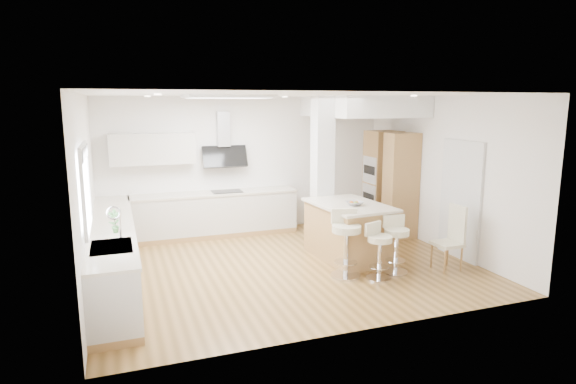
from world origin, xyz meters
name	(u,v)px	position (x,y,z in m)	size (l,w,h in m)	color
ground	(287,265)	(0.00, 0.00, 0.00)	(6.00, 6.00, 0.00)	olive
ceiling	(287,265)	(0.00, 0.00, 0.00)	(6.00, 5.00, 0.02)	white
wall_back	(247,164)	(0.00, 2.50, 1.40)	(6.00, 0.04, 2.80)	white
wall_left	(87,195)	(-3.00, 0.00, 1.40)	(0.04, 5.00, 2.80)	white
wall_right	(441,174)	(3.00, 0.00, 1.40)	(0.04, 5.00, 2.80)	white
skylight	(228,97)	(-0.79, 0.60, 2.77)	(4.10, 2.10, 0.06)	silver
window_left	(85,184)	(-2.96, -0.90, 1.69)	(0.06, 1.28, 1.07)	silver
doorway_right	(460,201)	(2.97, -0.60, 1.00)	(0.05, 1.00, 2.10)	#4C423B
counter_left	(113,252)	(-2.70, 0.23, 0.46)	(0.63, 4.50, 1.35)	#AD814A
counter_back	(207,203)	(-0.91, 2.22, 0.70)	(3.62, 0.63, 2.50)	#AD814A
pillar	(322,172)	(1.05, 0.95, 1.40)	(0.35, 0.35, 2.80)	silver
soffit	(362,106)	(2.10, 1.40, 2.60)	(1.78, 2.20, 0.40)	white
oven_column	(389,183)	(2.68, 1.23, 1.05)	(0.63, 1.21, 2.10)	#AD814A
peninsula	(349,231)	(1.15, 0.01, 0.49)	(1.19, 1.68, 1.05)	#AD814A
bar_stool_a	(346,240)	(0.70, -0.78, 0.59)	(0.56, 0.56, 1.05)	silver
bar_stool_b	(379,248)	(1.12, -1.06, 0.49)	(0.51, 0.51, 0.87)	silver
bar_stool_c	(396,241)	(1.52, -0.90, 0.51)	(0.48, 0.48, 0.92)	silver
dining_chair	(452,235)	(2.47, -1.06, 0.57)	(0.43, 0.43, 1.06)	beige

